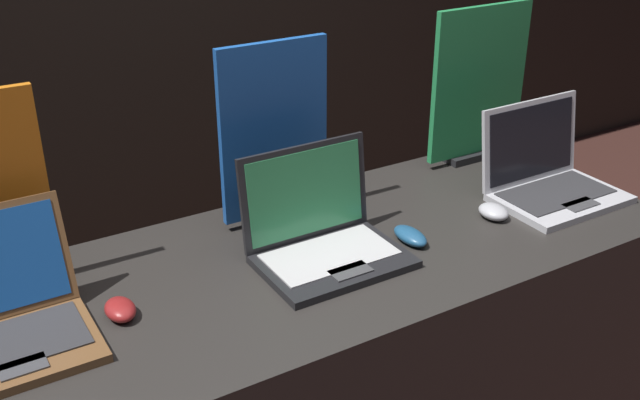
# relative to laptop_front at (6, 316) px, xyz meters

# --- Properties ---
(display_counter) EXTENTS (1.91, 0.73, 0.86)m
(display_counter) POSITION_rel_laptop_front_xyz_m (0.74, -0.03, -0.49)
(display_counter) COLOR #282623
(display_counter) RESTS_ON ground_plane
(laptop_front) EXTENTS (0.32, 0.32, 0.26)m
(laptop_front) POSITION_rel_laptop_front_xyz_m (0.00, 0.00, 0.00)
(laptop_front) COLOR brown
(laptop_front) RESTS_ON display_counter
(mouse_front) EXTENTS (0.07, 0.10, 0.04)m
(mouse_front) POSITION_rel_laptop_front_xyz_m (0.22, -0.04, -0.04)
(mouse_front) COLOR maroon
(mouse_front) RESTS_ON display_counter
(laptop_middle) EXTENTS (0.36, 0.28, 0.27)m
(laptop_middle) POSITION_rel_laptop_front_xyz_m (0.74, -0.04, 0.00)
(laptop_middle) COLOR black
(laptop_middle) RESTS_ON display_counter
(mouse_middle) EXTENTS (0.06, 0.12, 0.04)m
(mouse_middle) POSITION_rel_laptop_front_xyz_m (0.97, -0.10, -0.04)
(mouse_middle) COLOR navy
(mouse_middle) RESTS_ON display_counter
(promo_stand_middle) EXTENTS (0.31, 0.07, 0.49)m
(promo_stand_middle) POSITION_rel_laptop_front_xyz_m (0.74, 0.20, 0.18)
(promo_stand_middle) COLOR black
(promo_stand_middle) RESTS_ON display_counter
(laptop_back) EXTENTS (0.36, 0.29, 0.26)m
(laptop_back) POSITION_rel_laptop_front_xyz_m (1.49, -0.08, 0.00)
(laptop_back) COLOR #B7B7BC
(laptop_back) RESTS_ON display_counter
(mouse_back) EXTENTS (0.07, 0.09, 0.04)m
(mouse_back) POSITION_rel_laptop_front_xyz_m (1.25, -0.11, -0.04)
(mouse_back) COLOR #B2B2B7
(mouse_back) RESTS_ON display_counter
(promo_stand_back) EXTENTS (0.36, 0.07, 0.50)m
(promo_stand_back) POSITION_rel_laptop_front_xyz_m (1.49, 0.24, 0.18)
(promo_stand_back) COLOR black
(promo_stand_back) RESTS_ON display_counter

